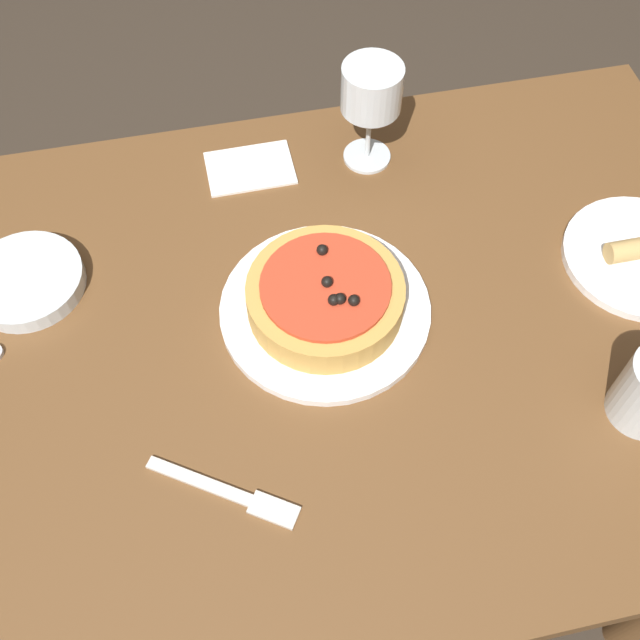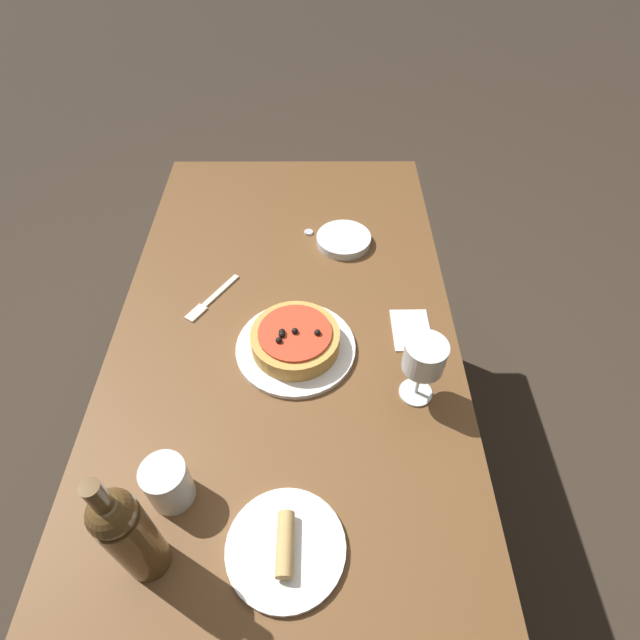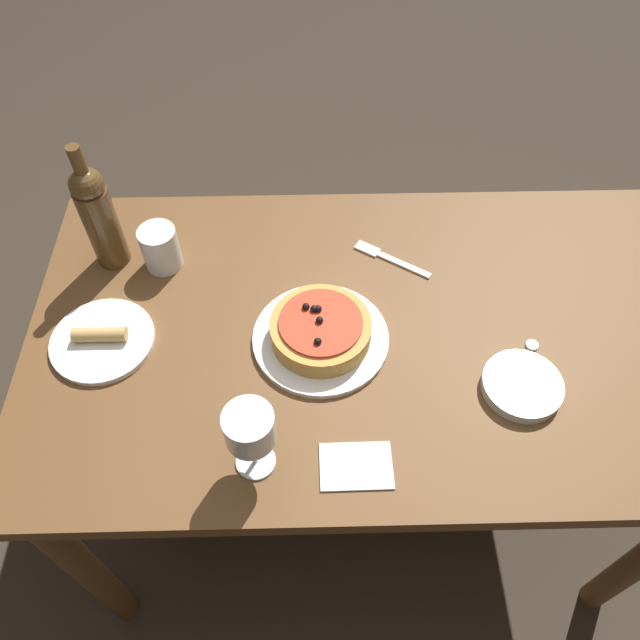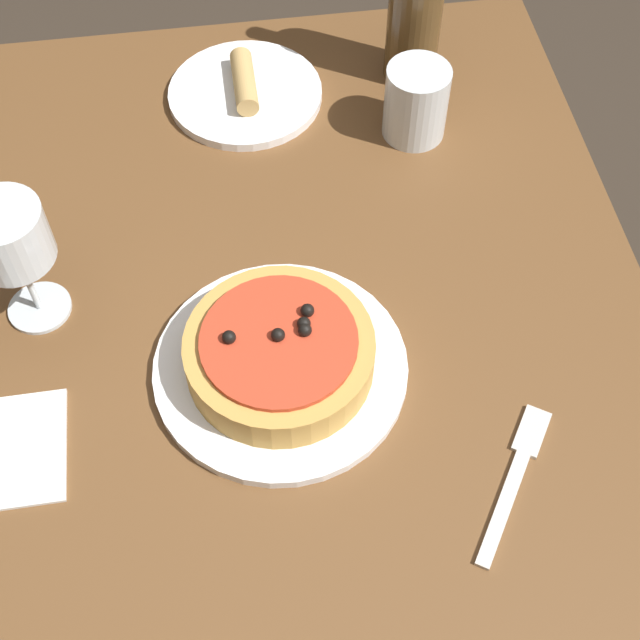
{
  "view_description": "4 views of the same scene",
  "coord_description": "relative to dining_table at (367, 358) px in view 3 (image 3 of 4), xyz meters",
  "views": [
    {
      "loc": [
        0.01,
        0.47,
        1.56
      ],
      "look_at": [
        -0.09,
        -0.0,
        0.8
      ],
      "focal_mm": 42.0,
      "sensor_mm": 36.0,
      "label": 1
    },
    {
      "loc": [
        -0.78,
        -0.08,
        1.65
      ],
      "look_at": [
        -0.09,
        -0.08,
        0.86
      ],
      "focal_mm": 28.0,
      "sensor_mm": 36.0,
      "label": 2
    },
    {
      "loc": [
        -0.12,
        -0.72,
        1.77
      ],
      "look_at": [
        -0.1,
        -0.06,
        0.89
      ],
      "focal_mm": 35.0,
      "sensor_mm": 36.0,
      "label": 3
    },
    {
      "loc": [
        0.38,
        -0.06,
        1.57
      ],
      "look_at": [
        -0.14,
        0.02,
        0.8
      ],
      "focal_mm": 50.0,
      "sensor_mm": 36.0,
      "label": 4
    }
  ],
  "objects": [
    {
      "name": "water_cup",
      "position": [
        -0.43,
        0.18,
        0.15
      ],
      "size": [
        0.08,
        0.08,
        0.1
      ],
      "color": "silver",
      "rests_on": "dining_table"
    },
    {
      "name": "dining_table",
      "position": [
        0.0,
        0.0,
        0.0
      ],
      "size": [
        1.35,
        0.78,
        0.78
      ],
      "color": "brown",
      "rests_on": "ground_plane"
    },
    {
      "name": "pizza",
      "position": [
        -0.1,
        -0.03,
        0.14
      ],
      "size": [
        0.19,
        0.19,
        0.06
      ],
      "color": "gold",
      "rests_on": "dinner_plate"
    },
    {
      "name": "ground_plane",
      "position": [
        0.0,
        0.0,
        -0.67
      ],
      "size": [
        14.0,
        14.0,
        0.0
      ],
      "primitive_type": "plane",
      "color": "#382D23"
    },
    {
      "name": "side_plate",
      "position": [
        -0.52,
        -0.02,
        0.11
      ],
      "size": [
        0.2,
        0.2,
        0.04
      ],
      "color": "white",
      "rests_on": "dining_table"
    },
    {
      "name": "side_bowl",
      "position": [
        0.26,
        -0.14,
        0.12
      ],
      "size": [
        0.15,
        0.15,
        0.02
      ],
      "color": "silver",
      "rests_on": "dining_table"
    },
    {
      "name": "wine_bottle",
      "position": [
        -0.54,
        0.2,
        0.23
      ],
      "size": [
        0.07,
        0.07,
        0.29
      ],
      "color": "brown",
      "rests_on": "dining_table"
    },
    {
      "name": "dinner_plate",
      "position": [
        -0.1,
        -0.03,
        0.11
      ],
      "size": [
        0.26,
        0.26,
        0.01
      ],
      "color": "white",
      "rests_on": "dining_table"
    },
    {
      "name": "bottle_cap",
      "position": [
        0.31,
        -0.05,
        0.11
      ],
      "size": [
        0.02,
        0.02,
        0.01
      ],
      "color": "#B7B7BC",
      "rests_on": "dining_table"
    },
    {
      "name": "wine_glass",
      "position": [
        -0.21,
        -0.28,
        0.22
      ],
      "size": [
        0.08,
        0.08,
        0.16
      ],
      "color": "silver",
      "rests_on": "dining_table"
    },
    {
      "name": "paper_napkin",
      "position": [
        -0.05,
        -0.29,
        0.11
      ],
      "size": [
        0.12,
        0.09,
        0.0
      ],
      "color": "white",
      "rests_on": "dining_table"
    },
    {
      "name": "fork",
      "position": [
        0.05,
        0.18,
        0.11
      ],
      "size": [
        0.16,
        0.11,
        0.0
      ],
      "rotation": [
        0.0,
        0.0,
        2.56
      ],
      "color": "beige",
      "rests_on": "dining_table"
    }
  ]
}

